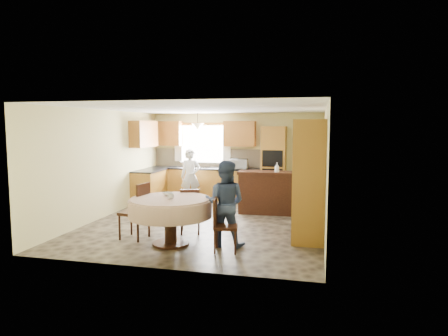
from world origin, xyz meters
TOP-DOWN VIEW (x-y plane):
  - floor at (0.00, 0.00)m, footprint 5.00×6.00m
  - ceiling at (0.00, 0.00)m, footprint 5.00×6.00m
  - wall_back at (0.00, 3.00)m, footprint 5.00×0.02m
  - wall_front at (0.00, -3.00)m, footprint 5.00×0.02m
  - wall_left at (-2.50, 0.00)m, footprint 0.02×6.00m
  - wall_right at (2.50, 0.00)m, footprint 0.02×6.00m
  - window at (-1.00, 2.98)m, footprint 1.40×0.03m
  - curtain_left at (-1.75, 2.93)m, footprint 0.22×0.02m
  - curtain_right at (-0.25, 2.93)m, footprint 0.22×0.02m
  - base_cab_back at (-0.85, 2.70)m, footprint 3.30×0.60m
  - counter_back at (-0.85, 2.70)m, footprint 3.30×0.64m
  - base_cab_left at (-2.20, 1.80)m, footprint 0.60×1.20m
  - counter_left at (-2.20, 1.80)m, footprint 0.64×1.20m
  - backsplash at (-0.85, 2.99)m, footprint 3.30×0.02m
  - wall_cab_left at (-2.05, 2.83)m, footprint 0.85×0.33m
  - wall_cab_right at (0.15, 2.83)m, footprint 0.90×0.33m
  - wall_cab_side at (-2.33, 1.80)m, footprint 0.33×1.20m
  - oven_tower at (1.15, 2.69)m, footprint 0.66×0.62m
  - oven_upper at (1.15, 2.38)m, footprint 0.56×0.01m
  - oven_lower at (1.15, 2.38)m, footprint 0.56×0.01m
  - pendant at (-1.00, 2.50)m, footprint 0.36×0.36m
  - sideboard at (1.14, 1.17)m, footprint 1.37×0.59m
  - space_heater at (2.20, 0.80)m, footprint 0.48×0.39m
  - cupboard at (2.22, -0.83)m, footprint 0.59×1.18m
  - dining_table at (-0.19, -1.81)m, footprint 1.48×1.48m
  - chair_left at (-0.92, -1.60)m, footprint 0.51×0.51m
  - chair_back at (-0.07, -1.04)m, footprint 0.49×0.49m
  - chair_right at (0.79, -1.97)m, footprint 0.46×0.46m
  - framed_picture at (2.47, 1.29)m, footprint 0.06×0.62m
  - microwave at (0.17, 2.65)m, footprint 0.52×0.37m
  - person_sink at (-1.05, 1.96)m, footprint 0.65×0.55m
  - person_dining at (0.77, -1.63)m, footprint 0.76×0.59m
  - bowl_sideboard at (0.81, 1.17)m, footprint 0.24×0.24m
  - bottle_sideboard at (1.40, 1.17)m, footprint 0.14×0.14m
  - cup_table at (-0.16, -1.87)m, footprint 0.16×0.16m
  - bowl_table at (-0.33, -1.56)m, footprint 0.21×0.21m

SIDE VIEW (x-z plane):
  - floor at x=0.00m, z-range -0.01..0.01m
  - space_heater at x=2.20m, z-range 0.00..0.58m
  - base_cab_back at x=-0.85m, z-range 0.00..0.88m
  - base_cab_left at x=-2.20m, z-range 0.00..0.88m
  - sideboard at x=1.14m, z-range 0.00..0.97m
  - chair_back at x=-0.07m, z-range 0.05..0.95m
  - chair_right at x=0.79m, z-range 0.05..0.97m
  - chair_left at x=-0.92m, z-range 0.06..1.12m
  - dining_table at x=-0.19m, z-range 0.24..1.09m
  - person_sink at x=-1.05m, z-range 0.00..1.50m
  - oven_lower at x=1.15m, z-range 0.53..0.97m
  - person_dining at x=0.77m, z-range 0.00..1.53m
  - bowl_table at x=-0.33m, z-range 0.85..0.91m
  - cup_table at x=-0.16m, z-range 0.85..0.94m
  - counter_back at x=-0.85m, z-range 0.88..0.92m
  - counter_left at x=-2.20m, z-range 0.88..0.92m
  - bowl_sideboard at x=0.81m, z-range 0.97..1.02m
  - microwave at x=0.17m, z-range 0.92..1.20m
  - oven_tower at x=1.15m, z-range 0.00..2.12m
  - bottle_sideboard at x=1.40m, z-range 0.97..1.25m
  - cupboard at x=2.22m, z-range 0.00..2.24m
  - backsplash at x=-0.85m, z-range 0.90..1.46m
  - wall_back at x=0.00m, z-range 0.00..2.50m
  - wall_front at x=0.00m, z-range 0.00..2.50m
  - wall_left at x=-2.50m, z-range 0.00..2.50m
  - wall_right at x=2.50m, z-range 0.00..2.50m
  - oven_upper at x=1.15m, z-range 1.02..1.48m
  - framed_picture at x=2.47m, z-range 1.27..1.78m
  - window at x=-1.00m, z-range 1.05..2.15m
  - curtain_left at x=-1.75m, z-range 1.08..2.22m
  - curtain_right at x=-0.25m, z-range 1.08..2.22m
  - wall_cab_left at x=-2.05m, z-range 1.55..2.27m
  - wall_cab_right at x=0.15m, z-range 1.55..2.27m
  - wall_cab_side at x=-2.33m, z-range 1.55..2.27m
  - pendant at x=-1.00m, z-range 2.03..2.21m
  - ceiling at x=0.00m, z-range 2.50..2.50m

